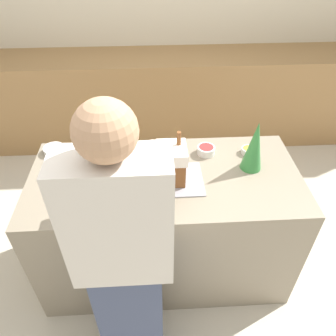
% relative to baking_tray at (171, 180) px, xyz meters
% --- Properties ---
extents(ground_plane, '(12.00, 12.00, 0.00)m').
position_rel_baking_tray_xyz_m(ground_plane, '(-0.04, 0.04, -0.89)').
color(ground_plane, beige).
extents(wall_back, '(8.00, 0.05, 2.60)m').
position_rel_baking_tray_xyz_m(wall_back, '(-0.04, 2.11, 0.41)').
color(wall_back, beige).
rests_on(wall_back, ground_plane).
extents(back_cabinet_block, '(6.00, 0.60, 0.95)m').
position_rel_baking_tray_xyz_m(back_cabinet_block, '(-0.04, 1.78, -0.41)').
color(back_cabinet_block, '#9E7547').
rests_on(back_cabinet_block, ground_plane).
extents(kitchen_island, '(1.64, 0.77, 0.88)m').
position_rel_baking_tray_xyz_m(kitchen_island, '(-0.04, 0.04, -0.44)').
color(kitchen_island, gray).
rests_on(kitchen_island, ground_plane).
extents(baking_tray, '(0.37, 0.30, 0.01)m').
position_rel_baking_tray_xyz_m(baking_tray, '(0.00, 0.00, 0.00)').
color(baking_tray, '#9E9EA8').
rests_on(baking_tray, kitchen_island).
extents(gingerbread_house, '(0.17, 0.18, 0.31)m').
position_rel_baking_tray_xyz_m(gingerbread_house, '(0.00, 0.00, 0.13)').
color(gingerbread_house, brown).
rests_on(gingerbread_house, baking_tray).
extents(decorative_tree, '(0.13, 0.13, 0.32)m').
position_rel_baking_tray_xyz_m(decorative_tree, '(0.50, 0.09, 0.16)').
color(decorative_tree, '#33843D').
rests_on(decorative_tree, kitchen_island).
extents(candy_bowl_near_tray_right, '(0.10, 0.10, 0.05)m').
position_rel_baking_tray_xyz_m(candy_bowl_near_tray_right, '(-0.40, 0.05, 0.03)').
color(candy_bowl_near_tray_right, silver).
rests_on(candy_bowl_near_tray_right, kitchen_island).
extents(candy_bowl_far_left, '(0.11, 0.11, 0.05)m').
position_rel_baking_tray_xyz_m(candy_bowl_far_left, '(0.24, 0.25, 0.02)').
color(candy_bowl_far_left, white).
rests_on(candy_bowl_far_left, kitchen_island).
extents(candy_bowl_behind_tray, '(0.11, 0.11, 0.04)m').
position_rel_baking_tray_xyz_m(candy_bowl_behind_tray, '(-0.26, 0.21, 0.02)').
color(candy_bowl_behind_tray, silver).
rests_on(candy_bowl_behind_tray, kitchen_island).
extents(candy_bowl_center_rear, '(0.10, 0.10, 0.05)m').
position_rel_baking_tray_xyz_m(candy_bowl_center_rear, '(-0.69, 0.20, 0.03)').
color(candy_bowl_center_rear, silver).
rests_on(candy_bowl_center_rear, kitchen_island).
extents(candy_bowl_near_tray_left, '(0.09, 0.09, 0.04)m').
position_rel_baking_tray_xyz_m(candy_bowl_near_tray_left, '(0.52, 0.24, 0.02)').
color(candy_bowl_near_tray_left, silver).
rests_on(candy_bowl_near_tray_left, kitchen_island).
extents(candy_bowl_front_corner, '(0.13, 0.13, 0.04)m').
position_rel_baking_tray_xyz_m(candy_bowl_front_corner, '(-0.75, 0.32, 0.02)').
color(candy_bowl_front_corner, white).
rests_on(candy_bowl_front_corner, kitchen_island).
extents(candy_bowl_beside_tree, '(0.10, 0.10, 0.04)m').
position_rel_baking_tray_xyz_m(candy_bowl_beside_tree, '(-0.10, 0.33, 0.02)').
color(candy_bowl_beside_tree, white).
rests_on(candy_bowl_beside_tree, kitchen_island).
extents(cookbook, '(0.21, 0.16, 0.02)m').
position_rel_baking_tray_xyz_m(cookbook, '(-0.52, 0.25, 0.01)').
color(cookbook, '#B23338').
rests_on(cookbook, kitchen_island).
extents(mug, '(0.08, 0.08, 0.09)m').
position_rel_baking_tray_xyz_m(mug, '(-0.37, 0.19, 0.04)').
color(mug, white).
rests_on(mug, kitchen_island).
extents(person, '(0.45, 0.56, 1.70)m').
position_rel_baking_tray_xyz_m(person, '(-0.26, -0.53, -0.01)').
color(person, '#424C6B').
rests_on(person, ground_plane).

